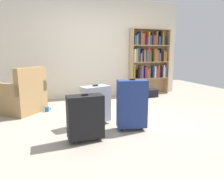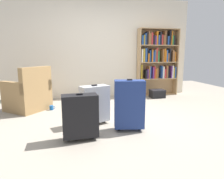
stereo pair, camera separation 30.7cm
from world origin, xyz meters
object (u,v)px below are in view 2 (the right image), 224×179
object	(u,v)px
bookshelf	(157,59)
suitcase_navy_blue	(129,104)
storage_box	(157,93)
armchair	(29,95)
mug	(52,108)
suitcase_silver	(95,104)
suitcase_black	(80,116)

from	to	relation	value
bookshelf	suitcase_navy_blue	distance (m)	2.91
bookshelf	storage_box	distance (m)	0.98
bookshelf	storage_box	xyz separation A→B (m)	(-0.13, -0.35, -0.91)
armchair	mug	size ratio (longest dim) A/B	8.23
armchair	storage_box	world-z (taller)	armchair
bookshelf	armchair	bearing A→B (deg)	-164.73
suitcase_silver	mug	bearing A→B (deg)	126.86
bookshelf	mug	distance (m)	3.11
mug	suitcase_silver	xyz separation A→B (m)	(0.77, -1.02, 0.30)
mug	storage_box	distance (m)	2.73
bookshelf	suitcase_black	xyz separation A→B (m)	(-2.29, -2.57, -0.68)
bookshelf	suitcase_silver	bearing A→B (deg)	-135.12
suitcase_black	suitcase_navy_blue	world-z (taller)	suitcase_navy_blue
mug	suitcase_silver	bearing A→B (deg)	-53.14
armchair	mug	distance (m)	0.53
suitcase_silver	suitcase_navy_blue	distance (m)	0.61
storage_box	suitcase_navy_blue	size ratio (longest dim) A/B	0.47
suitcase_silver	suitcase_black	bearing A→B (deg)	-115.66
armchair	suitcase_silver	distance (m)	1.65
bookshelf	mug	world-z (taller)	bookshelf
storage_box	suitcase_navy_blue	world-z (taller)	suitcase_navy_blue
armchair	suitcase_navy_blue	xyz separation A→B (m)	(1.68, -1.51, 0.09)
bookshelf	storage_box	world-z (taller)	bookshelf
bookshelf	suitcase_silver	distance (m)	2.92
suitcase_navy_blue	storage_box	bearing A→B (deg)	55.19
suitcase_black	suitcase_silver	bearing A→B (deg)	64.34
suitcase_black	bookshelf	bearing A→B (deg)	48.35
armchair	storage_box	distance (m)	3.15
bookshelf	mug	bearing A→B (deg)	-160.57
bookshelf	mug	size ratio (longest dim) A/B	15.14
storage_box	suitcase_navy_blue	bearing A→B (deg)	-124.81
bookshelf	mug	xyz separation A→B (m)	(-2.78, -0.98, -0.97)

